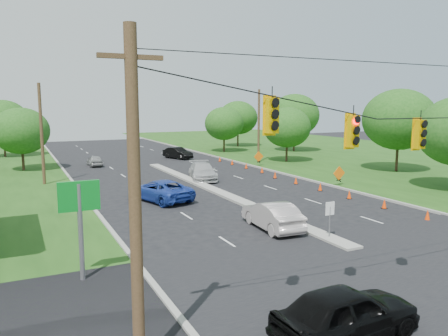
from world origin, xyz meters
TOP-DOWN VIEW (x-y plane):
  - ground at (0.00, 0.00)m, footprint 160.00×160.00m
  - cross_street at (0.00, 0.00)m, footprint 160.00×14.00m
  - curb_left at (-10.10, 30.00)m, footprint 0.25×110.00m
  - curb_right at (10.10, 30.00)m, footprint 0.25×110.00m
  - median at (0.00, 21.00)m, footprint 1.00×34.00m
  - median_sign at (0.00, 6.00)m, footprint 0.55×0.06m
  - utility_pole_far_left at (-12.50, 30.00)m, footprint 0.28×0.28m
  - utility_pole_far_right at (12.50, 35.00)m, footprint 0.28×0.28m
  - cone_1 at (8.01, 6.50)m, footprint 0.32×0.32m
  - cone_2 at (8.01, 10.00)m, footprint 0.32×0.32m
  - cone_3 at (8.01, 13.50)m, footprint 0.32×0.32m
  - cone_4 at (8.01, 17.00)m, footprint 0.32×0.32m
  - cone_5 at (8.01, 20.50)m, footprint 0.32×0.32m
  - cone_6 at (8.01, 24.00)m, footprint 0.32×0.32m
  - cone_7 at (8.61, 27.50)m, footprint 0.32×0.32m
  - cone_8 at (8.61, 31.00)m, footprint 0.32×0.32m
  - cone_9 at (8.61, 34.50)m, footprint 0.32×0.32m
  - cone_10 at (8.61, 38.00)m, footprint 0.32×0.32m
  - work_sign_1 at (10.80, 18.00)m, footprint 1.27×0.58m
  - work_sign_2 at (10.80, 32.00)m, footprint 1.27×0.58m
  - tree_5 at (-14.00, 40.00)m, footprint 5.88×5.88m
  - tree_6 at (-16.00, 55.00)m, footprint 6.72×6.72m
  - tree_8 at (22.00, 22.00)m, footprint 7.56×7.56m
  - tree_9 at (16.00, 34.00)m, footprint 5.88×5.88m
  - tree_10 at (24.00, 44.00)m, footprint 7.56×7.56m
  - tree_11 at (20.00, 55.00)m, footprint 6.72×6.72m
  - tree_12 at (14.00, 48.00)m, footprint 5.88×5.88m
  - black_sedan at (-5.91, -2.06)m, footprint 4.97×2.20m
  - white_sedan at (-1.61, 9.10)m, footprint 2.03×4.99m
  - blue_pickup at (-5.13, 19.10)m, footprint 4.21×6.25m
  - silver_car_far at (1.35, 26.38)m, footprint 3.65×6.00m
  - silver_car_oncoming at (-6.36, 40.60)m, footprint 1.50×3.70m
  - dark_car_receding at (4.80, 43.14)m, footprint 3.08×4.89m

SIDE VIEW (x-z plane):
  - ground at x=0.00m, z-range 0.00..0.00m
  - cross_street at x=0.00m, z-range -0.01..0.01m
  - curb_left at x=-10.10m, z-range -0.08..0.08m
  - curb_right at x=10.10m, z-range -0.08..0.08m
  - median at x=0.00m, z-range -0.09..0.09m
  - cone_1 at x=8.01m, z-range 0.00..0.70m
  - cone_2 at x=8.01m, z-range 0.00..0.70m
  - cone_3 at x=8.01m, z-range 0.00..0.70m
  - cone_4 at x=8.01m, z-range 0.00..0.70m
  - cone_5 at x=8.01m, z-range 0.00..0.70m
  - cone_6 at x=8.01m, z-range 0.00..0.70m
  - cone_7 at x=8.61m, z-range 0.00..0.70m
  - cone_8 at x=8.61m, z-range 0.00..0.70m
  - cone_9 at x=8.61m, z-range 0.00..0.70m
  - cone_10 at x=8.61m, z-range 0.00..0.70m
  - silver_car_oncoming at x=-6.36m, z-range 0.00..1.26m
  - dark_car_receding at x=4.80m, z-range 0.00..1.52m
  - blue_pickup at x=-5.13m, z-range 0.00..1.59m
  - white_sedan at x=-1.61m, z-range 0.00..1.61m
  - silver_car_far at x=1.35m, z-range 0.00..1.63m
  - black_sedan at x=-5.91m, z-range 0.00..1.66m
  - work_sign_1 at x=10.80m, z-range 0.41..1.78m
  - work_sign_2 at x=10.80m, z-range 0.41..1.78m
  - median_sign at x=0.00m, z-range 0.44..2.49m
  - tree_5 at x=-14.00m, z-range 0.91..7.77m
  - tree_9 at x=16.00m, z-range 0.91..7.77m
  - tree_12 at x=14.00m, z-range 0.91..7.77m
  - utility_pole_far_left at x=-12.50m, z-range 0.00..9.00m
  - utility_pole_far_right at x=12.50m, z-range 0.00..9.00m
  - tree_6 at x=-16.00m, z-range 1.04..8.88m
  - tree_11 at x=20.00m, z-range 1.04..8.88m
  - tree_8 at x=22.00m, z-range 1.17..9.99m
  - tree_10 at x=24.00m, z-range 1.17..9.99m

